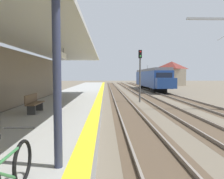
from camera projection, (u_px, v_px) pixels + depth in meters
The scene contains 10 objects.
station_platform at pixel (66, 108), 14.77m from camera, with size 5.00×80.00×0.91m.
station_building_with_canopy at pixel (13, 76), 10.49m from camera, with size 4.85×24.00×4.43m.
track_pair_nearest_platform at pixel (124, 105), 18.91m from camera, with size 2.34×120.00×0.16m.
track_pair_middle at pixel (162, 105), 19.01m from camera, with size 2.34×120.00×0.16m.
track_pair_far_side at pixel (199, 105), 19.11m from camera, with size 2.34×120.00×0.16m.
approaching_train at pixel (151, 78), 39.26m from camera, with size 2.93×19.60×4.76m.
bicycle_beside_commuter at pixel (7, 176), 2.95m from camera, with size 0.48×1.82×1.04m.
rail_signal_post at pixel (140, 70), 21.23m from camera, with size 0.32×0.34×5.20m.
platform_bench at pixel (34, 103), 10.22m from camera, with size 0.45×1.60×0.88m.
distant_trackside_house at pixel (172, 73), 56.52m from camera, with size 6.60×5.28×6.40m.
Camera 1 is at (0.27, 1.26, 2.68)m, focal length 34.14 mm.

